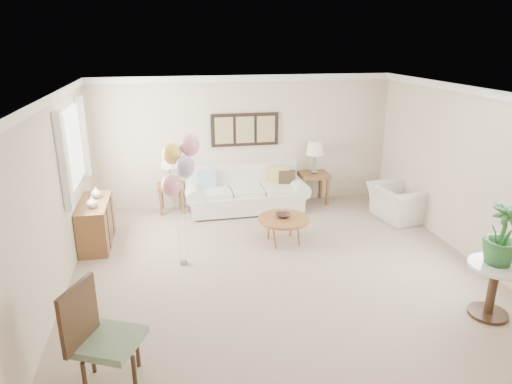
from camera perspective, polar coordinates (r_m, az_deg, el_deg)
ground_plane at (r=6.87m, az=2.97°, el=-9.80°), size 6.00×6.00×0.00m
room_shell at (r=6.32m, az=2.05°, el=3.57°), size 6.04×6.04×2.60m
wall_art_triptych at (r=9.10m, az=-1.39°, el=7.80°), size 1.35×0.06×0.65m
sofa at (r=9.07m, az=-1.27°, el=-0.09°), size 2.41×0.93×0.89m
end_table_left at (r=9.10m, az=-10.61°, el=0.40°), size 0.51×0.46×0.56m
end_table_right at (r=9.48m, az=7.24°, el=1.78°), size 0.59×0.53×0.64m
lamp_left at (r=8.94m, az=-10.81°, el=3.66°), size 0.33×0.33×0.58m
lamp_right at (r=9.33m, az=7.39°, el=5.33°), size 0.37×0.37×0.66m
coffee_table at (r=7.61m, az=3.49°, el=-3.50°), size 0.87×0.87×0.44m
decor_bowl at (r=7.61m, az=3.40°, el=-2.95°), size 0.29×0.29×0.06m
armchair at (r=9.03m, az=17.40°, el=-1.23°), size 1.01×1.12×0.65m
side_table at (r=6.31m, az=27.65°, el=-9.40°), size 0.65×0.65×0.70m
potted_plant at (r=6.12m, az=28.45°, el=-4.73°), size 0.54×0.54×0.75m
accent_chair at (r=4.79m, az=-18.96°, el=-16.50°), size 0.75×0.74×1.14m
credenza at (r=8.00m, az=-19.36°, el=-3.70°), size 0.46×1.20×0.74m
vase_white at (r=7.60m, az=-19.82°, el=-1.18°), size 0.19×0.19×0.19m
vase_sage at (r=8.05m, az=-19.37°, el=-0.04°), size 0.19×0.19×0.19m
balloon_cluster at (r=6.55m, az=-9.55°, el=3.54°), size 0.57×0.50×1.98m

